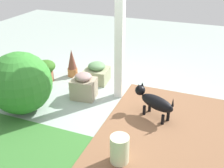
{
  "coord_description": "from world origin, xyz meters",
  "views": [
    {
      "loc": [
        -1.25,
        3.69,
        2.36
      ],
      "look_at": [
        0.17,
        0.06,
        0.38
      ],
      "focal_mm": 42.91,
      "sensor_mm": 36.0,
      "label": 1
    }
  ],
  "objects_px": {
    "porch_pillar": "(120,32)",
    "stone_planter_near": "(84,86)",
    "ceramic_urn": "(120,150)",
    "round_shrub": "(21,83)",
    "terracotta_pot_spiky": "(72,64)",
    "dog": "(154,101)",
    "terracotta_pot_broad": "(46,69)",
    "stone_planter_nearest": "(97,73)"
  },
  "relations": [
    {
      "from": "dog",
      "to": "ceramic_urn",
      "type": "distance_m",
      "value": 1.13
    },
    {
      "from": "porch_pillar",
      "to": "stone_planter_near",
      "type": "relative_size",
      "value": 4.96
    },
    {
      "from": "round_shrub",
      "to": "ceramic_urn",
      "type": "bearing_deg",
      "value": 163.1
    },
    {
      "from": "porch_pillar",
      "to": "round_shrub",
      "type": "height_order",
      "value": "porch_pillar"
    },
    {
      "from": "terracotta_pot_spiky",
      "to": "dog",
      "type": "bearing_deg",
      "value": 155.24
    },
    {
      "from": "dog",
      "to": "porch_pillar",
      "type": "bearing_deg",
      "value": -31.54
    },
    {
      "from": "terracotta_pot_broad",
      "to": "dog",
      "type": "xyz_separation_m",
      "value": [
        -2.27,
        0.49,
        0.04
      ]
    },
    {
      "from": "round_shrub",
      "to": "dog",
      "type": "distance_m",
      "value": 2.08
    },
    {
      "from": "round_shrub",
      "to": "terracotta_pot_spiky",
      "type": "height_order",
      "value": "round_shrub"
    },
    {
      "from": "stone_planter_near",
      "to": "ceramic_urn",
      "type": "distance_m",
      "value": 1.71
    },
    {
      "from": "stone_planter_near",
      "to": "round_shrub",
      "type": "relative_size",
      "value": 0.48
    },
    {
      "from": "dog",
      "to": "round_shrub",
      "type": "bearing_deg",
      "value": 15.61
    },
    {
      "from": "round_shrub",
      "to": "dog",
      "type": "xyz_separation_m",
      "value": [
        -2.0,
        -0.56,
        -0.21
      ]
    },
    {
      "from": "stone_planter_nearest",
      "to": "terracotta_pot_spiky",
      "type": "height_order",
      "value": "terracotta_pot_spiky"
    },
    {
      "from": "dog",
      "to": "stone_planter_near",
      "type": "bearing_deg",
      "value": -7.24
    },
    {
      "from": "stone_planter_nearest",
      "to": "terracotta_pot_spiky",
      "type": "bearing_deg",
      "value": -5.76
    },
    {
      "from": "stone_planter_nearest",
      "to": "stone_planter_near",
      "type": "xyz_separation_m",
      "value": [
        -0.05,
        0.66,
        0.03
      ]
    },
    {
      "from": "porch_pillar",
      "to": "ceramic_urn",
      "type": "xyz_separation_m",
      "value": [
        -0.58,
        1.57,
        -0.97
      ]
    },
    {
      "from": "porch_pillar",
      "to": "terracotta_pot_spiky",
      "type": "xyz_separation_m",
      "value": [
        1.17,
        -0.43,
        -0.89
      ]
    },
    {
      "from": "round_shrub",
      "to": "stone_planter_nearest",
      "type": "bearing_deg",
      "value": -115.97
    },
    {
      "from": "terracotta_pot_spiky",
      "to": "terracotta_pot_broad",
      "type": "bearing_deg",
      "value": 46.3
    },
    {
      "from": "stone_planter_near",
      "to": "round_shrub",
      "type": "height_order",
      "value": "round_shrub"
    },
    {
      "from": "terracotta_pot_broad",
      "to": "ceramic_urn",
      "type": "relative_size",
      "value": 1.12
    },
    {
      "from": "round_shrub",
      "to": "terracotta_pot_spiky",
      "type": "distance_m",
      "value": 1.45
    },
    {
      "from": "stone_planter_near",
      "to": "terracotta_pot_spiky",
      "type": "distance_m",
      "value": 0.95
    },
    {
      "from": "stone_planter_near",
      "to": "ceramic_urn",
      "type": "relative_size",
      "value": 1.23
    },
    {
      "from": "porch_pillar",
      "to": "round_shrub",
      "type": "distance_m",
      "value": 1.75
    },
    {
      "from": "terracotta_pot_spiky",
      "to": "porch_pillar",
      "type": "bearing_deg",
      "value": 159.88
    },
    {
      "from": "terracotta_pot_spiky",
      "to": "ceramic_urn",
      "type": "distance_m",
      "value": 2.65
    },
    {
      "from": "terracotta_pot_spiky",
      "to": "dog",
      "type": "distance_m",
      "value": 2.09
    },
    {
      "from": "terracotta_pot_broad",
      "to": "dog",
      "type": "relative_size",
      "value": 0.62
    },
    {
      "from": "round_shrub",
      "to": "terracotta_pot_broad",
      "type": "height_order",
      "value": "round_shrub"
    },
    {
      "from": "porch_pillar",
      "to": "stone_planter_near",
      "type": "xyz_separation_m",
      "value": [
        0.55,
        0.29,
        -0.94
      ]
    },
    {
      "from": "terracotta_pot_broad",
      "to": "terracotta_pot_spiky",
      "type": "distance_m",
      "value": 0.54
    },
    {
      "from": "stone_planter_near",
      "to": "terracotta_pot_broad",
      "type": "distance_m",
      "value": 1.04
    },
    {
      "from": "porch_pillar",
      "to": "stone_planter_nearest",
      "type": "bearing_deg",
      "value": -31.85
    },
    {
      "from": "stone_planter_nearest",
      "to": "terracotta_pot_broad",
      "type": "bearing_deg",
      "value": 19.25
    },
    {
      "from": "terracotta_pot_broad",
      "to": "terracotta_pot_spiky",
      "type": "height_order",
      "value": "terracotta_pot_spiky"
    },
    {
      "from": "stone_planter_near",
      "to": "ceramic_urn",
      "type": "bearing_deg",
      "value": 131.31
    },
    {
      "from": "dog",
      "to": "ceramic_urn",
      "type": "bearing_deg",
      "value": 82.18
    },
    {
      "from": "terracotta_pot_broad",
      "to": "dog",
      "type": "height_order",
      "value": "dog"
    },
    {
      "from": "terracotta_pot_broad",
      "to": "terracotta_pot_spiky",
      "type": "relative_size",
      "value": 0.75
    }
  ]
}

